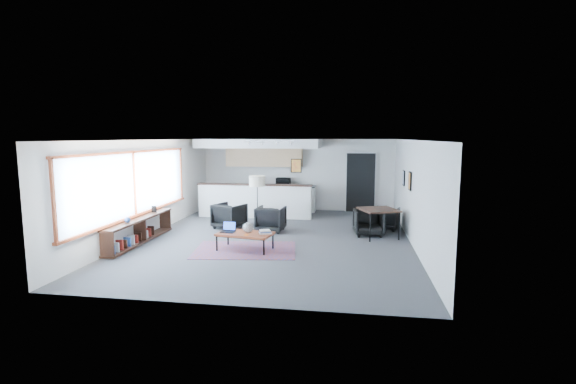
# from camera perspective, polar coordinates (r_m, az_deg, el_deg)

# --- Properties ---
(room) EXTENTS (7.02, 9.02, 2.62)m
(room) POSITION_cam_1_polar(r_m,az_deg,el_deg) (10.92, -1.80, 0.30)
(room) COLOR #464648
(room) RESTS_ON ground
(window) EXTENTS (0.10, 5.95, 1.66)m
(window) POSITION_cam_1_polar(r_m,az_deg,el_deg) (11.23, -20.33, 0.83)
(window) COLOR #8CBFFF
(window) RESTS_ON room
(console) EXTENTS (0.35, 3.00, 0.80)m
(console) POSITION_cam_1_polar(r_m,az_deg,el_deg) (11.21, -19.70, -5.01)
(console) COLOR #331B12
(console) RESTS_ON floor
(kitchenette) EXTENTS (4.20, 1.96, 2.60)m
(kitchenette) POSITION_cam_1_polar(r_m,az_deg,el_deg) (14.76, -3.74, 2.48)
(kitchenette) COLOR white
(kitchenette) RESTS_ON floor
(doorway) EXTENTS (1.10, 0.12, 2.15)m
(doorway) POSITION_cam_1_polar(r_m,az_deg,el_deg) (15.16, 9.89, 1.37)
(doorway) COLOR black
(doorway) RESTS_ON room
(track_light) EXTENTS (1.60, 0.07, 0.15)m
(track_light) POSITION_cam_1_polar(r_m,az_deg,el_deg) (13.10, -2.60, 6.89)
(track_light) COLOR silver
(track_light) RESTS_ON room
(wall_art_lower) EXTENTS (0.03, 0.38, 0.48)m
(wall_art_lower) POSITION_cam_1_polar(r_m,az_deg,el_deg) (11.20, 16.31, 1.47)
(wall_art_lower) COLOR black
(wall_art_lower) RESTS_ON room
(wall_art_upper) EXTENTS (0.03, 0.34, 0.44)m
(wall_art_upper) POSITION_cam_1_polar(r_m,az_deg,el_deg) (12.49, 15.54, 1.86)
(wall_art_upper) COLOR black
(wall_art_upper) RESTS_ON room
(kilim_rug) EXTENTS (2.57, 1.92, 0.01)m
(kilim_rug) POSITION_cam_1_polar(r_m,az_deg,el_deg) (10.07, -5.87, -7.88)
(kilim_rug) COLOR #65394F
(kilim_rug) RESTS_ON floor
(coffee_table) EXTENTS (1.38, 0.89, 0.42)m
(coffee_table) POSITION_cam_1_polar(r_m,az_deg,el_deg) (9.97, -5.90, -5.76)
(coffee_table) COLOR brown
(coffee_table) RESTS_ON floor
(laptop) EXTENTS (0.34, 0.29, 0.24)m
(laptop) POSITION_cam_1_polar(r_m,az_deg,el_deg) (10.14, -8.12, -4.99)
(laptop) COLOR black
(laptop) RESTS_ON coffee_table
(ceramic_pot) EXTENTS (0.25, 0.25, 0.25)m
(ceramic_pot) POSITION_cam_1_polar(r_m,az_deg,el_deg) (9.95, -5.48, -4.87)
(ceramic_pot) COLOR gray
(ceramic_pot) RESTS_ON coffee_table
(book_stack) EXTENTS (0.35, 0.32, 0.09)m
(book_stack) POSITION_cam_1_polar(r_m,az_deg,el_deg) (9.85, -3.14, -5.46)
(book_stack) COLOR silver
(book_stack) RESTS_ON coffee_table
(coaster) EXTENTS (0.11, 0.11, 0.01)m
(coaster) POSITION_cam_1_polar(r_m,az_deg,el_deg) (9.74, -5.72, -5.87)
(coaster) COLOR #E5590C
(coaster) RESTS_ON coffee_table
(armchair_left) EXTENTS (1.00, 0.97, 0.81)m
(armchair_left) POSITION_cam_1_polar(r_m,az_deg,el_deg) (12.41, -8.02, -3.07)
(armchair_left) COLOR black
(armchair_left) RESTS_ON floor
(armchair_right) EXTENTS (0.81, 0.77, 0.78)m
(armchair_right) POSITION_cam_1_polar(r_m,az_deg,el_deg) (11.92, -2.37, -3.51)
(armchair_right) COLOR black
(armchair_right) RESTS_ON floor
(floor_lamp) EXTENTS (0.49, 0.49, 1.59)m
(floor_lamp) POSITION_cam_1_polar(r_m,az_deg,el_deg) (11.81, -4.23, 1.23)
(floor_lamp) COLOR black
(floor_lamp) RESTS_ON floor
(dining_table) EXTENTS (1.19, 1.19, 0.77)m
(dining_table) POSITION_cam_1_polar(r_m,az_deg,el_deg) (11.37, 12.26, -2.61)
(dining_table) COLOR #331B12
(dining_table) RESTS_ON floor
(dining_chair_near) EXTENTS (0.71, 0.68, 0.66)m
(dining_chair_near) POSITION_cam_1_polar(r_m,az_deg,el_deg) (11.63, 10.94, -4.23)
(dining_chair_near) COLOR black
(dining_chair_near) RESTS_ON floor
(dining_chair_far) EXTENTS (0.71, 0.69, 0.60)m
(dining_chair_far) POSITION_cam_1_polar(r_m,az_deg,el_deg) (12.51, 13.26, -3.60)
(dining_chair_far) COLOR black
(dining_chair_far) RESTS_ON floor
(microwave) EXTENTS (0.51, 0.30, 0.34)m
(microwave) POSITION_cam_1_polar(r_m,az_deg,el_deg) (15.08, -0.66, 1.54)
(microwave) COLOR black
(microwave) RESTS_ON kitchenette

